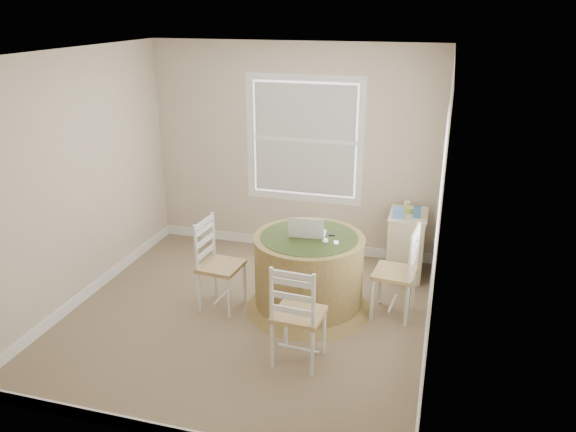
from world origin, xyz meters
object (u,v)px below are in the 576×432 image
(chair_near, at_px, (299,314))
(corner_chest, at_px, (406,244))
(round_table, at_px, (309,270))
(chair_right, at_px, (395,272))
(laptop, at_px, (308,233))
(chair_left, at_px, (221,266))

(chair_near, xyz_separation_m, corner_chest, (0.76, 2.00, -0.09))
(round_table, height_order, chair_right, chair_right)
(chair_near, distance_m, chair_right, 1.26)
(round_table, xyz_separation_m, corner_chest, (0.90, 1.07, -0.06))
(corner_chest, bearing_deg, laptop, -132.10)
(round_table, relative_size, laptop, 3.44)
(chair_left, relative_size, chair_right, 1.00)
(laptop, bearing_deg, round_table, 129.24)
(chair_near, xyz_separation_m, laptop, (-0.16, 0.95, 0.37))
(round_table, bearing_deg, chair_left, -179.86)
(corner_chest, bearing_deg, chair_left, -144.61)
(round_table, distance_m, corner_chest, 1.40)
(laptop, bearing_deg, corner_chest, -136.84)
(round_table, height_order, corner_chest, round_table)
(chair_left, distance_m, chair_right, 1.76)
(round_table, xyz_separation_m, chair_near, (0.14, -0.93, 0.04))
(round_table, height_order, laptop, laptop)
(round_table, distance_m, chair_left, 0.90)
(corner_chest, bearing_deg, round_table, -130.80)
(chair_right, relative_size, laptop, 2.50)
(laptop, bearing_deg, chair_right, -179.80)
(chair_near, height_order, laptop, laptop)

